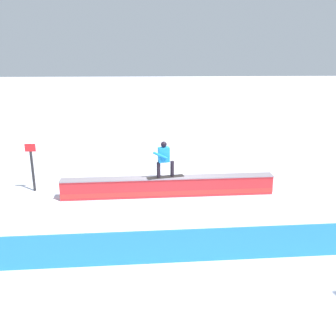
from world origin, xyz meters
The scene contains 5 objects.
ground_plane centered at (0.00, 0.00, 0.00)m, with size 120.00×120.00×0.00m, color white.
grind_box centered at (0.00, 0.00, 0.34)m, with size 8.01×0.82×0.76m.
snowboarder centered at (0.15, 0.02, 1.50)m, with size 1.43×0.62×1.37m.
safety_fence centered at (0.00, 4.69, 0.47)m, with size 9.26×0.06×0.93m, color #2988DF.
trail_marker centered at (5.23, -0.77, 1.02)m, with size 0.40×0.10×1.90m.
Camera 1 is at (0.60, 13.52, 5.43)m, focal length 40.90 mm.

